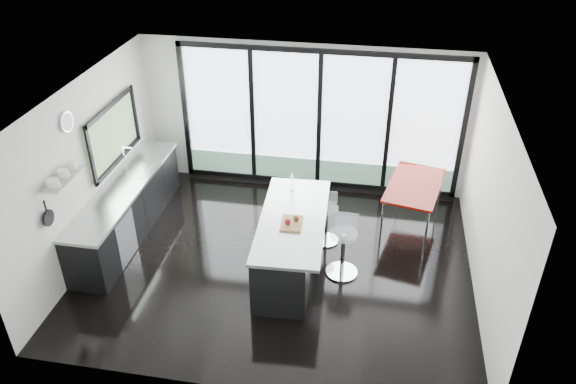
% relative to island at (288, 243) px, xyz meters
% --- Properties ---
extents(floor, '(6.00, 5.00, 0.00)m').
position_rel_island_xyz_m(floor, '(-0.17, 0.10, -0.48)').
color(floor, black).
rests_on(floor, ground).
extents(ceiling, '(6.00, 5.00, 0.00)m').
position_rel_island_xyz_m(ceiling, '(-0.17, 0.10, 2.32)').
color(ceiling, white).
rests_on(ceiling, wall_back).
extents(wall_back, '(6.00, 0.09, 2.80)m').
position_rel_island_xyz_m(wall_back, '(0.10, 2.56, 0.79)').
color(wall_back, silver).
rests_on(wall_back, ground).
extents(wall_front, '(6.00, 0.00, 2.80)m').
position_rel_island_xyz_m(wall_front, '(-0.17, -2.40, 0.92)').
color(wall_front, silver).
rests_on(wall_front, ground).
extents(wall_left, '(0.26, 5.00, 2.80)m').
position_rel_island_xyz_m(wall_left, '(-3.14, 0.37, 1.08)').
color(wall_left, silver).
rests_on(wall_left, ground).
extents(wall_right, '(0.00, 5.00, 2.80)m').
position_rel_island_xyz_m(wall_right, '(2.83, 0.10, 0.92)').
color(wall_right, silver).
rests_on(wall_right, ground).
extents(counter_cabinets, '(0.69, 3.24, 1.36)m').
position_rel_island_xyz_m(counter_cabinets, '(-2.84, 0.49, -0.02)').
color(counter_cabinets, black).
rests_on(counter_cabinets, floor).
extents(island, '(1.09, 2.36, 1.23)m').
position_rel_island_xyz_m(island, '(0.00, 0.00, 0.00)').
color(island, black).
rests_on(island, floor).
extents(bar_stool_near, '(0.50, 0.50, 0.78)m').
position_rel_island_xyz_m(bar_stool_near, '(0.85, 0.01, -0.09)').
color(bar_stool_near, silver).
rests_on(bar_stool_near, floor).
extents(bar_stool_far, '(0.47, 0.47, 0.68)m').
position_rel_island_xyz_m(bar_stool_far, '(0.51, 0.80, -0.14)').
color(bar_stool_far, silver).
rests_on(bar_stool_far, floor).
extents(red_table, '(1.12, 1.60, 0.78)m').
position_rel_island_xyz_m(red_table, '(1.90, 1.60, -0.09)').
color(red_table, '#700A03').
rests_on(red_table, floor).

